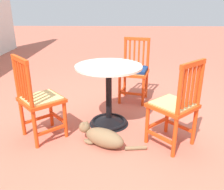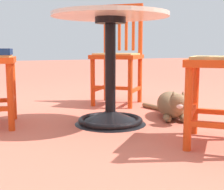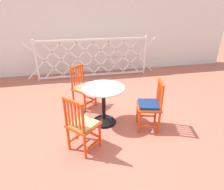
{
  "view_description": "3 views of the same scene",
  "coord_description": "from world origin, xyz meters",
  "px_view_note": "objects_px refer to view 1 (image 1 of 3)",
  "views": [
    {
      "loc": [
        -2.58,
        -0.07,
        1.41
      ],
      "look_at": [
        -0.09,
        0.0,
        0.43
      ],
      "focal_mm": 38.8,
      "sensor_mm": 36.0,
      "label": 1
    },
    {
      "loc": [
        1.05,
        1.89,
        0.5
      ],
      "look_at": [
        0.09,
        0.13,
        0.21
      ],
      "focal_mm": 50.87,
      "sensor_mm": 36.0,
      "label": 2
    },
    {
      "loc": [
        -0.45,
        -3.02,
        2.06
      ],
      "look_at": [
        0.23,
        0.11,
        0.53
      ],
      "focal_mm": 30.56,
      "sensor_mm": 36.0,
      "label": 3
    }
  ],
  "objects_px": {
    "orange_chair_tucked_in": "(134,71)",
    "tabby_cat": "(101,137)",
    "orange_chair_at_corner": "(39,100)",
    "cafe_table": "(109,102)",
    "orange_chair_by_planter": "(175,106)"
  },
  "relations": [
    {
      "from": "orange_chair_at_corner",
      "to": "orange_chair_tucked_in",
      "type": "bearing_deg",
      "value": -44.19
    },
    {
      "from": "orange_chair_tucked_in",
      "to": "tabby_cat",
      "type": "height_order",
      "value": "orange_chair_tucked_in"
    },
    {
      "from": "orange_chair_by_planter",
      "to": "orange_chair_tucked_in",
      "type": "distance_m",
      "value": 1.25
    },
    {
      "from": "orange_chair_tucked_in",
      "to": "tabby_cat",
      "type": "relative_size",
      "value": 1.27
    },
    {
      "from": "cafe_table",
      "to": "tabby_cat",
      "type": "height_order",
      "value": "cafe_table"
    },
    {
      "from": "tabby_cat",
      "to": "orange_chair_at_corner",
      "type": "bearing_deg",
      "value": 76.98
    },
    {
      "from": "cafe_table",
      "to": "tabby_cat",
      "type": "xyz_separation_m",
      "value": [
        -0.48,
        0.06,
        -0.19
      ]
    },
    {
      "from": "cafe_table",
      "to": "orange_chair_at_corner",
      "type": "xyz_separation_m",
      "value": [
        -0.32,
        0.72,
        0.15
      ]
    },
    {
      "from": "orange_chair_by_planter",
      "to": "orange_chair_tucked_in",
      "type": "height_order",
      "value": "same"
    },
    {
      "from": "orange_chair_by_planter",
      "to": "orange_chair_tucked_in",
      "type": "relative_size",
      "value": 1.0
    },
    {
      "from": "orange_chair_at_corner",
      "to": "tabby_cat",
      "type": "bearing_deg",
      "value": -103.02
    },
    {
      "from": "orange_chair_at_corner",
      "to": "orange_chair_tucked_in",
      "type": "xyz_separation_m",
      "value": [
        1.09,
        -1.06,
        0.01
      ]
    },
    {
      "from": "cafe_table",
      "to": "orange_chair_tucked_in",
      "type": "height_order",
      "value": "orange_chair_tucked_in"
    },
    {
      "from": "cafe_table",
      "to": "orange_chair_at_corner",
      "type": "height_order",
      "value": "orange_chair_at_corner"
    },
    {
      "from": "tabby_cat",
      "to": "orange_chair_tucked_in",
      "type": "bearing_deg",
      "value": -17.79
    }
  ]
}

